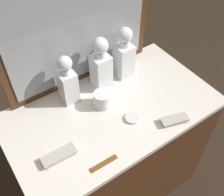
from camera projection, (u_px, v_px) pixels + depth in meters
ground_plane at (112, 183)px, 1.95m from camera, size 6.00×6.00×0.00m
dresser at (112, 153)px, 1.65m from camera, size 1.05×0.60×0.82m
dresser_mirror at (77, 21)px, 1.25m from camera, size 0.82×0.03×0.71m
crystal_decanter_right at (68, 84)px, 1.31m from camera, size 0.08×0.08×0.27m
crystal_decanter_front at (101, 68)px, 1.38m from camera, size 0.09×0.09×0.30m
crystal_decanter_rear at (124, 57)px, 1.44m from camera, size 0.09×0.09×0.29m
crystal_tumbler_far_left at (102, 100)px, 1.34m from camera, size 0.09×0.09×0.08m
silver_brush_left at (59, 156)px, 1.16m from camera, size 0.15×0.06×0.02m
silver_brush_rear at (174, 120)px, 1.29m from camera, size 0.14×0.09×0.02m
porcelain_dish at (132, 118)px, 1.30m from camera, size 0.07×0.07×0.01m
tortoiseshell_comb at (104, 163)px, 1.14m from camera, size 0.13×0.02×0.01m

